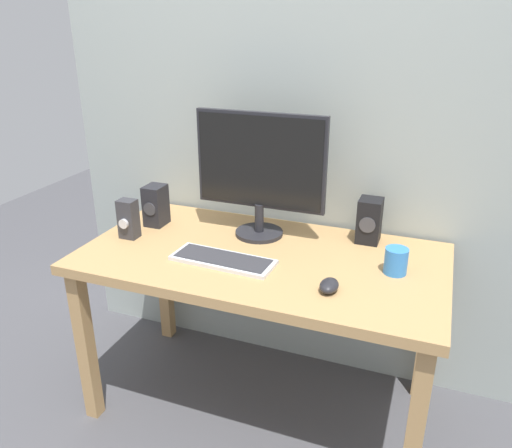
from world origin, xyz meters
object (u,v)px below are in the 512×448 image
object	(u,v)px
speaker_left	(156,205)
coffee_mug	(396,261)
mouse	(329,286)
speaker_right	(369,221)
monitor	(260,169)
audio_controller	(128,219)
keyboard_primary	(223,260)
desk	(261,273)

from	to	relation	value
speaker_left	coffee_mug	bearing A→B (deg)	-5.23
mouse	speaker_right	xyz separation A→B (m)	(0.05, 0.44, 0.07)
monitor	audio_controller	world-z (taller)	monitor
keyboard_primary	coffee_mug	bearing A→B (deg)	12.80
audio_controller	coffee_mug	size ratio (longest dim) A/B	1.71
desk	keyboard_primary	xyz separation A→B (m)	(-0.11, -0.11, 0.09)
mouse	speaker_right	world-z (taller)	speaker_right
speaker_right	audio_controller	world-z (taller)	speaker_right
keyboard_primary	audio_controller	size ratio (longest dim) A/B	2.44
mouse	audio_controller	xyz separation A→B (m)	(-0.85, 0.14, 0.06)
speaker_left	monitor	bearing A→B (deg)	7.53
desk	speaker_right	size ratio (longest dim) A/B	7.69
speaker_left	coffee_mug	xyz separation A→B (m)	(1.01, -0.09, -0.04)
monitor	speaker_left	world-z (taller)	monitor
monitor	coffee_mug	xyz separation A→B (m)	(0.56, -0.15, -0.23)
monitor	mouse	bearing A→B (deg)	-43.69
keyboard_primary	mouse	xyz separation A→B (m)	(0.41, -0.07, 0.01)
speaker_right	speaker_left	xyz separation A→B (m)	(-0.88, -0.15, -0.00)
monitor	speaker_left	distance (m)	0.49
speaker_right	coffee_mug	world-z (taller)	speaker_right
speaker_right	audio_controller	distance (m)	0.96
speaker_right	coffee_mug	size ratio (longest dim) A/B	1.89
mouse	coffee_mug	bearing A→B (deg)	48.41
mouse	coffee_mug	world-z (taller)	coffee_mug
desk	audio_controller	distance (m)	0.58
speaker_right	coffee_mug	bearing A→B (deg)	-60.89
mouse	monitor	bearing A→B (deg)	137.08
desk	audio_controller	xyz separation A→B (m)	(-0.55, -0.04, 0.16)
mouse	speaker_left	bearing A→B (deg)	160.97
speaker_right	audio_controller	bearing A→B (deg)	-161.41
desk	audio_controller	world-z (taller)	audio_controller
desk	speaker_right	world-z (taller)	speaker_right
desk	coffee_mug	world-z (taller)	coffee_mug
speaker_right	speaker_left	bearing A→B (deg)	-170.58
keyboard_primary	speaker_left	distance (m)	0.48
speaker_right	audio_controller	size ratio (longest dim) A/B	1.10
keyboard_primary	coffee_mug	size ratio (longest dim) A/B	4.17
speaker_left	coffee_mug	world-z (taller)	speaker_left
monitor	audio_controller	bearing A→B (deg)	-155.49
keyboard_primary	speaker_left	xyz separation A→B (m)	(-0.41, 0.23, 0.08)
mouse	keyboard_primary	bearing A→B (deg)	171.25
coffee_mug	monitor	bearing A→B (deg)	164.79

